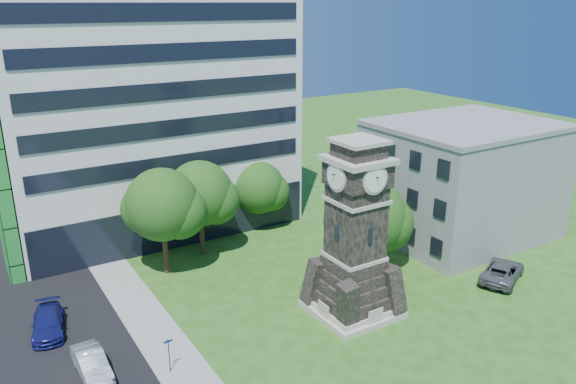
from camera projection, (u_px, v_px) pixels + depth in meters
ground at (334, 338)px, 35.81m from camera, size 160.00×160.00×0.00m
sidewalk at (164, 344)px, 35.10m from camera, size 3.00×70.00×0.06m
clock_tower at (355, 241)px, 37.22m from camera, size 5.40×5.40×12.22m
office_tall at (140, 74)px, 50.46m from camera, size 26.20×15.11×28.60m
office_low at (462, 179)px, 50.52m from camera, size 15.20×12.20×10.40m
car_street_mid at (92, 364)px, 32.10m from camera, size 1.60×4.26×1.39m
car_street_north at (48, 323)px, 36.25m from camera, size 2.75×4.92×1.35m
car_east_lot at (502, 271)px, 43.05m from camera, size 5.81×4.42×1.47m
park_bench at (381, 315)px, 37.48m from camera, size 1.82×0.49×0.94m
street_sign at (169, 352)px, 32.06m from camera, size 0.52×0.05×2.18m
tree_nw at (163, 207)px, 42.73m from camera, size 6.20×5.64×8.56m
tree_nc at (201, 196)px, 46.18m from camera, size 6.02×5.48×8.15m
tree_ne at (259, 189)px, 51.92m from camera, size 5.39×4.90×6.54m
tree_east at (368, 219)px, 43.95m from camera, size 6.75×6.14×7.41m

